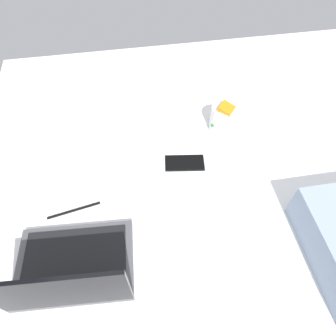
# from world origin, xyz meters

# --- Properties ---
(bed_mattress) EXTENTS (1.80, 1.40, 0.18)m
(bed_mattress) POSITION_xyz_m (0.00, 0.00, 0.09)
(bed_mattress) COLOR white
(bed_mattress) RESTS_ON ground
(laptop) EXTENTS (0.34, 0.25, 0.23)m
(laptop) POSITION_xyz_m (0.54, 0.40, 0.22)
(laptop) COLOR #4C4C51
(laptop) RESTS_ON bed_mattress
(snack_cup) EXTENTS (0.09, 0.09, 0.13)m
(snack_cup) POSITION_xyz_m (-0.02, -0.08, 0.24)
(snack_cup) COLOR silver
(snack_cup) RESTS_ON bed_mattress
(cell_phone) EXTENTS (0.15, 0.09, 0.01)m
(cell_phone) POSITION_xyz_m (0.15, 0.06, 0.18)
(cell_phone) COLOR black
(cell_phone) RESTS_ON bed_mattress
(charger_cable) EXTENTS (0.17, 0.04, 0.01)m
(charger_cable) POSITION_xyz_m (0.55, 0.19, 0.18)
(charger_cable) COLOR black
(charger_cable) RESTS_ON bed_mattress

